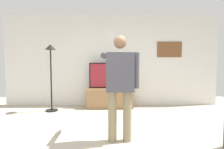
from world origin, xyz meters
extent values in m
cube|color=silver|center=(0.00, 2.95, 1.35)|extent=(6.40, 0.10, 2.70)
cube|color=#997047|center=(-0.06, 2.60, 0.28)|extent=(1.31, 0.44, 0.56)
sphere|color=black|center=(-0.06, 2.36, 0.31)|extent=(0.04, 0.04, 0.04)
cube|color=black|center=(-0.06, 2.65, 0.92)|extent=(1.18, 0.06, 0.73)
cube|color=maroon|center=(-0.06, 2.62, 0.92)|extent=(1.12, 0.01, 0.67)
cylinder|color=white|center=(-0.06, 2.89, 2.13)|extent=(0.27, 0.03, 0.27)
cube|color=brown|center=(1.73, 2.90, 1.69)|extent=(0.74, 0.04, 0.46)
cylinder|color=black|center=(-1.62, 2.24, 0.01)|extent=(0.32, 0.32, 0.03)
cylinder|color=black|center=(-1.62, 2.24, 0.83)|extent=(0.04, 0.04, 1.61)
cone|color=black|center=(-1.62, 2.24, 1.71)|extent=(0.28, 0.28, 0.14)
cylinder|color=gray|center=(-0.02, 0.36, 0.41)|extent=(0.14, 0.14, 0.83)
cylinder|color=gray|center=(0.22, 0.36, 0.41)|extent=(0.14, 0.14, 0.83)
cube|color=#4C4C56|center=(0.10, 0.36, 1.15)|extent=(0.45, 0.22, 0.63)
sphere|color=#8C6647|center=(0.10, 0.36, 1.63)|extent=(0.21, 0.21, 0.21)
cylinder|color=#4C4C56|center=(-0.17, 0.65, 1.41)|extent=(0.09, 0.58, 0.09)
cube|color=white|center=(-0.17, 0.97, 1.41)|extent=(0.04, 0.12, 0.04)
cylinder|color=#4C4C56|center=(0.37, 0.36, 1.17)|extent=(0.09, 0.09, 0.58)
camera|label=1|loc=(-0.07, -2.56, 1.31)|focal=29.07mm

